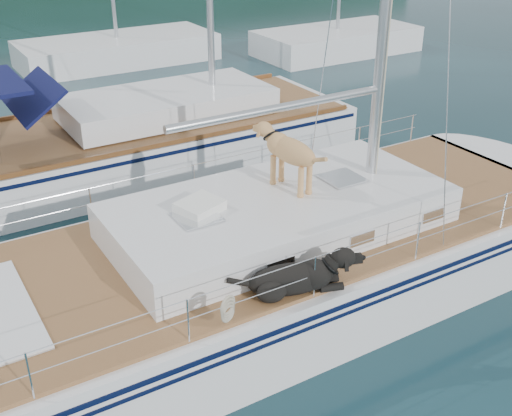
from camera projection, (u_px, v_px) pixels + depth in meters
ground at (236, 310)px, 10.18m from camera, size 120.00×120.00×0.00m
main_sailboat at (241, 272)px, 9.91m from camera, size 12.00×3.90×14.01m
neighbor_sailboat at (126, 145)px, 14.89m from camera, size 11.00×3.50×13.30m
bg_boat_center at (118, 51)px, 24.03m from camera, size 7.20×3.00×11.65m
bg_boat_east at (337, 41)px, 25.44m from camera, size 6.40×3.00×11.65m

